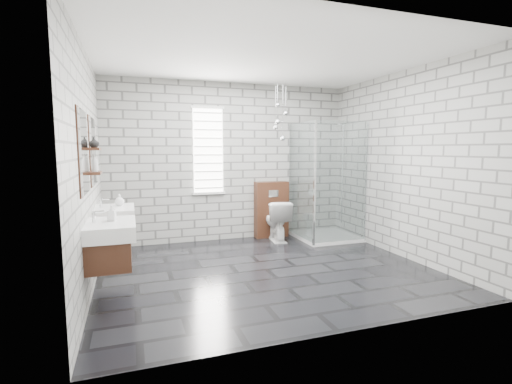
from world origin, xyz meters
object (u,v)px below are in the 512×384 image
vanity_right (111,215)px  shower_enclosure (324,211)px  toilet (277,220)px  cistern_panel (271,209)px  vanity_left (107,231)px

vanity_right → shower_enclosure: (3.41, 0.68, -0.25)m
shower_enclosure → vanity_right: bearing=-168.8°
shower_enclosure → toilet: bearing=161.4°
shower_enclosure → cistern_panel: bearing=146.6°
vanity_left → shower_enclosure: shower_enclosure is taller
vanity_left → shower_enclosure: 3.81m
cistern_panel → vanity_right: bearing=-155.5°
toilet → shower_enclosure: bearing=168.3°
toilet → vanity_left: bearing=43.4°
vanity_left → cistern_panel: 3.43m
vanity_right → shower_enclosure: size_ratio=0.77×
vanity_right → shower_enclosure: shower_enclosure is taller
vanity_right → cistern_panel: (2.63, 1.19, -0.26)m
vanity_left → shower_enclosure: size_ratio=0.77×
vanity_left → cistern_panel: (2.63, 2.20, -0.26)m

